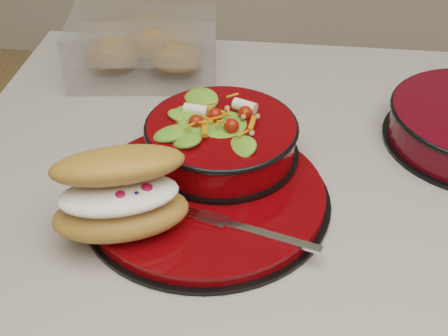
# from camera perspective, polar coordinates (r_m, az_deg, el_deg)

# --- Properties ---
(dinner_plate) EXTENTS (0.31, 0.31, 0.02)m
(dinner_plate) POSITION_cam_1_polar(r_m,az_deg,el_deg) (0.78, -1.59, -2.56)
(dinner_plate) COLOR black
(dinner_plate) RESTS_ON island_counter
(salad_bowl) EXTENTS (0.20, 0.20, 0.09)m
(salad_bowl) POSITION_cam_1_polar(r_m,az_deg,el_deg) (0.81, -0.24, 3.06)
(salad_bowl) COLOR black
(salad_bowl) RESTS_ON dinner_plate
(croissant) EXTENTS (0.17, 0.14, 0.09)m
(croissant) POSITION_cam_1_polar(r_m,az_deg,el_deg) (0.70, -9.45, -2.31)
(croissant) COLOR #C17A3B
(croissant) RESTS_ON dinner_plate
(fork) EXTENTS (0.15, 0.06, 0.00)m
(fork) POSITION_cam_1_polar(r_m,az_deg,el_deg) (0.71, 2.68, -5.75)
(fork) COLOR silver
(fork) RESTS_ON dinner_plate
(pastry_box) EXTENTS (0.26, 0.20, 0.09)m
(pastry_box) POSITION_cam_1_polar(r_m,az_deg,el_deg) (1.06, -7.27, 11.03)
(pastry_box) COLOR white
(pastry_box) RESTS_ON island_counter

